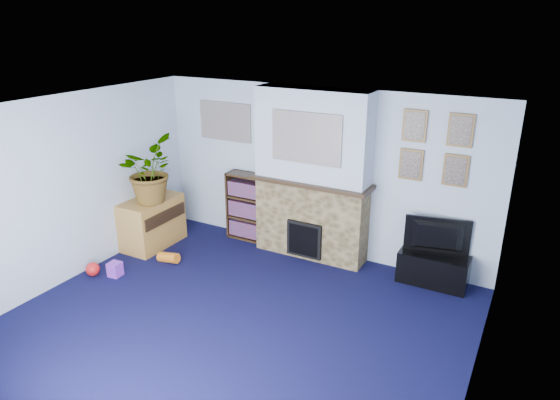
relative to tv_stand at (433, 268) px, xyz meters
The scene contains 26 objects.
floor 2.69m from the tv_stand, 130.87° to the right, with size 5.00×4.50×0.01m, color black.
ceiling 3.45m from the tv_stand, 130.87° to the right, with size 5.00×4.50×0.01m, color white.
wall_back 2.02m from the tv_stand, behind, with size 5.00×0.04×2.40m, color silver.
wall_front 4.73m from the tv_stand, 112.31° to the right, with size 5.00×0.04×2.40m, color silver.
wall_left 4.82m from the tv_stand, 154.50° to the right, with size 0.04×4.50×2.40m, color silver.
wall_right 2.37m from the tv_stand, 69.88° to the right, with size 0.04×4.50×2.40m, color silver.
chimney_breast 2.00m from the tv_stand, behind, with size 1.72×0.50×2.40m.
collage_main 2.35m from the tv_stand, behind, with size 1.00×0.03×0.68m, color gray.
collage_left 3.66m from the tv_stand, behind, with size 0.90×0.03×0.58m, color gray.
portrait_tl 1.84m from the tv_stand, 156.34° to the left, with size 0.30×0.03×0.40m, color brown.
portrait_tr 1.79m from the tv_stand, 64.93° to the left, with size 0.30×0.03×0.40m, color brown.
portrait_bl 1.37m from the tv_stand, 156.34° to the left, with size 0.30×0.03×0.40m, color brown.
portrait_br 1.29m from the tv_stand, 64.93° to the left, with size 0.30×0.03×0.40m, color brown.
tv_stand is the anchor object (origin of this frame).
television 0.43m from the tv_stand, 90.00° to the left, with size 0.82×0.11×0.47m, color black.
bookshelf 2.90m from the tv_stand, behind, with size 0.58×0.28×1.05m.
sideboard 4.08m from the tv_stand, 168.36° to the right, with size 0.52×0.94×0.73m, color #B07F38.
potted_plant 4.16m from the tv_stand, 167.53° to the right, with size 0.85×0.73×0.94m, color #26661E.
mantel_clock 2.11m from the tv_stand, behind, with size 0.10×0.06×0.13m, color gold.
mantel_candle 1.73m from the tv_stand, behind, with size 0.05×0.05×0.15m, color #B2BFC6.
mantel_teddy 2.47m from the tv_stand, behind, with size 0.12×0.12×0.12m, color gray.
mantel_can 1.44m from the tv_stand, behind, with size 0.06×0.06×0.12m, color purple.
green_crate 4.19m from the tv_stand, 165.75° to the right, with size 0.34×0.28×0.28m, color #198C26.
toy_ball 4.50m from the tv_stand, 154.20° to the right, with size 0.19×0.19×0.19m, color red.
toy_block 4.20m from the tv_stand, 154.25° to the right, with size 0.16×0.16×0.19m, color purple.
toy_tube 3.61m from the tv_stand, 161.07° to the right, with size 0.15×0.15×0.32m, color orange.
Camera 1 is at (2.75, -3.95, 3.29)m, focal length 32.00 mm.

